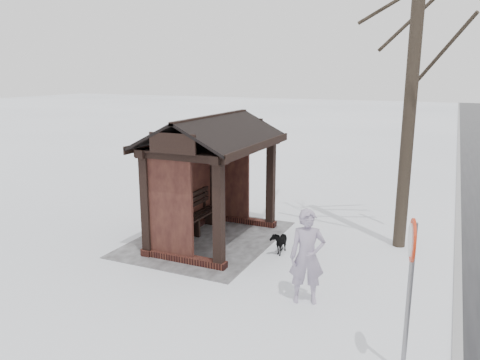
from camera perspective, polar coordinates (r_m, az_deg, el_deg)
name	(u,v)px	position (r m, az deg, el deg)	size (l,w,h in m)	color
ground	(215,240)	(11.70, -3.12, -7.32)	(120.00, 120.00, 0.00)	white
kerb	(458,280)	(10.52, 25.02, -10.95)	(120.00, 0.15, 0.06)	gray
trampled_patch	(207,239)	(11.79, -3.99, -7.13)	(4.20, 3.20, 0.02)	gray
bus_shelter	(208,154)	(11.21, -3.98, 3.24)	(3.60, 2.40, 3.09)	#361713
pedestrian	(307,257)	(8.50, 8.18, -9.23)	(0.63, 0.41, 1.73)	#9B8EA7
dog	(279,241)	(10.87, 4.80, -7.47)	(0.29, 0.64, 0.54)	black
road_sign	(411,264)	(6.59, 20.07, -9.59)	(0.57, 0.14, 2.24)	slate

